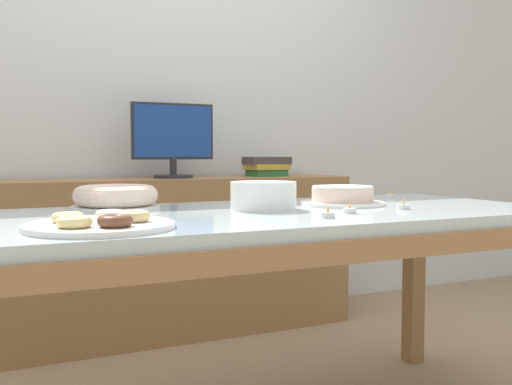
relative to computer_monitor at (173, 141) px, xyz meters
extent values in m
cube|color=silver|center=(-0.02, 0.30, 0.31)|extent=(8.00, 0.10, 2.60)
cube|color=silver|center=(-0.02, -1.21, -0.26)|extent=(1.81, 0.81, 0.04)
cube|color=olive|center=(-0.02, -1.59, -0.31)|extent=(1.84, 0.08, 0.06)
cube|color=olive|center=(-0.02, -0.82, -0.31)|extent=(1.84, 0.08, 0.06)
cube|color=olive|center=(0.86, -1.21, -0.31)|extent=(0.08, 0.85, 0.06)
cube|color=olive|center=(0.84, -0.85, -0.65)|extent=(0.07, 0.07, 0.68)
cube|color=olive|center=(-0.02, 0.00, -0.59)|extent=(1.89, 0.44, 0.80)
cylinder|color=#262628|center=(0.00, 0.00, -0.18)|extent=(0.20, 0.20, 0.02)
cylinder|color=#262628|center=(0.00, 0.00, -0.13)|extent=(0.04, 0.04, 0.09)
cube|color=#262628|center=(0.00, 0.00, 0.05)|extent=(0.42, 0.02, 0.28)
cube|color=navy|center=(0.00, -0.01, 0.05)|extent=(0.40, 0.00, 0.26)
cube|color=#2D6638|center=(0.53, 0.00, -0.17)|extent=(0.18, 0.17, 0.04)
cube|color=#B29933|center=(0.53, 0.00, -0.14)|extent=(0.21, 0.19, 0.03)
cube|color=#3F3838|center=(0.53, 0.00, -0.10)|extent=(0.23, 0.18, 0.04)
cylinder|color=white|center=(0.27, -1.14, -0.24)|extent=(0.29, 0.29, 0.01)
cylinder|color=beige|center=(0.27, -1.14, -0.21)|extent=(0.21, 0.21, 0.05)
cylinder|color=white|center=(0.27, -1.14, -0.18)|extent=(0.21, 0.21, 0.01)
cylinder|color=white|center=(-0.48, -0.95, -0.24)|extent=(0.28, 0.28, 0.01)
torus|color=beige|center=(-0.48, -0.95, -0.20)|extent=(0.27, 0.27, 0.07)
cylinder|color=white|center=(-0.61, -1.42, -0.24)|extent=(0.36, 0.36, 0.01)
torus|color=#EAD184|center=(-0.53, -1.43, -0.22)|extent=(0.08, 0.08, 0.03)
torus|color=white|center=(-0.57, -1.35, -0.22)|extent=(0.07, 0.07, 0.02)
torus|color=#EAD184|center=(-0.68, -1.38, -0.22)|extent=(0.08, 0.08, 0.02)
torus|color=#EAD184|center=(-0.68, -1.48, -0.22)|extent=(0.08, 0.08, 0.03)
torus|color=brown|center=(-0.59, -1.51, -0.22)|extent=(0.08, 0.08, 0.03)
cylinder|color=white|center=(-0.06, -1.17, -0.24)|extent=(0.21, 0.21, 0.01)
cylinder|color=white|center=(-0.06, -1.17, -0.23)|extent=(0.21, 0.21, 0.01)
cylinder|color=white|center=(-0.06, -1.17, -0.22)|extent=(0.21, 0.21, 0.01)
cylinder|color=white|center=(-0.06, -1.17, -0.21)|extent=(0.21, 0.21, 0.01)
cylinder|color=white|center=(-0.06, -1.17, -0.20)|extent=(0.21, 0.21, 0.01)
cylinder|color=white|center=(-0.06, -1.17, -0.19)|extent=(0.21, 0.21, 0.01)
cylinder|color=white|center=(-0.06, -1.17, -0.18)|extent=(0.21, 0.21, 0.01)
cylinder|color=white|center=(-0.06, -1.17, -0.17)|extent=(0.21, 0.21, 0.01)
cylinder|color=white|center=(-0.06, -1.17, -0.16)|extent=(0.21, 0.21, 0.01)
cylinder|color=silver|center=(0.13, -1.38, -0.24)|extent=(0.04, 0.04, 0.02)
cylinder|color=white|center=(0.13, -1.38, -0.23)|extent=(0.03, 0.03, 0.00)
cone|color=#F9B74C|center=(0.13, -1.38, -0.22)|extent=(0.01, 0.01, 0.02)
cylinder|color=silver|center=(0.61, -0.96, -0.24)|extent=(0.04, 0.04, 0.02)
cylinder|color=white|center=(0.61, -0.96, -0.23)|extent=(0.03, 0.03, 0.00)
cone|color=#F9B74C|center=(0.61, -0.96, -0.22)|extent=(0.01, 0.01, 0.02)
cylinder|color=silver|center=(0.01, -1.46, -0.24)|extent=(0.04, 0.04, 0.02)
cylinder|color=white|center=(0.01, -1.46, -0.23)|extent=(0.03, 0.03, 0.00)
cone|color=#F9B74C|center=(0.01, -1.46, -0.22)|extent=(0.01, 0.01, 0.02)
cylinder|color=silver|center=(0.36, -1.35, -0.24)|extent=(0.04, 0.04, 0.02)
cylinder|color=white|center=(0.36, -1.35, -0.23)|extent=(0.03, 0.03, 0.00)
cone|color=#F9B74C|center=(0.36, -1.35, -0.22)|extent=(0.01, 0.01, 0.02)
camera|label=1|loc=(-0.84, -2.80, -0.07)|focal=40.00mm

